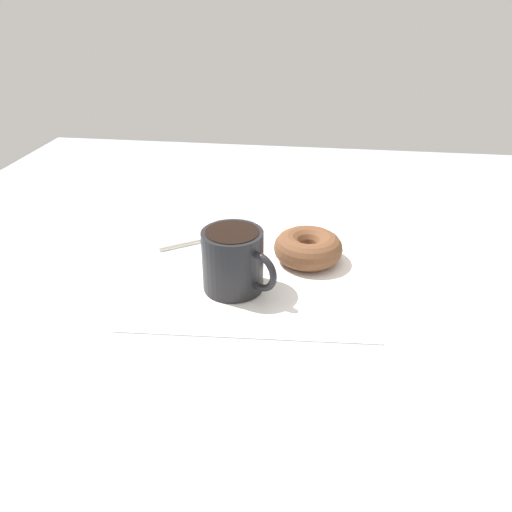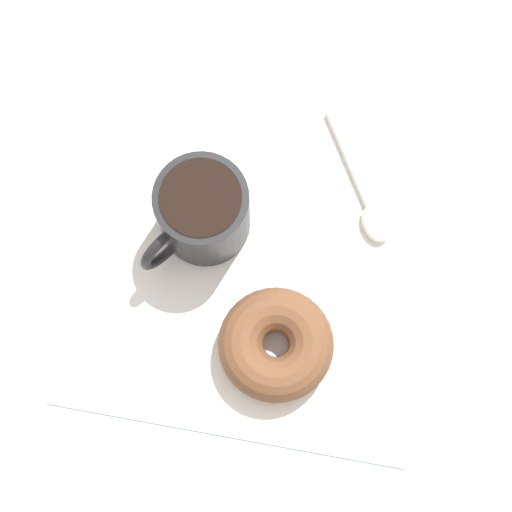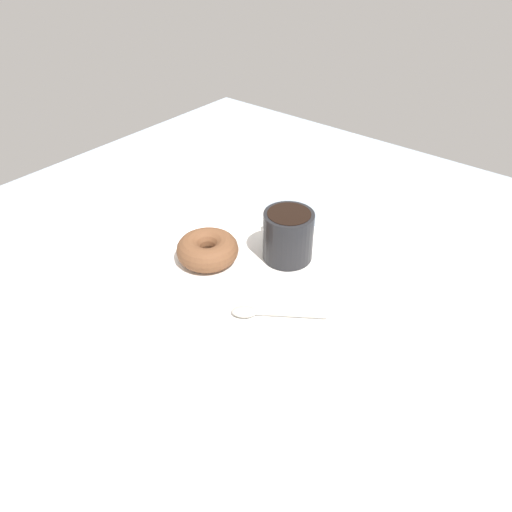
{
  "view_description": "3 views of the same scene",
  "coord_description": "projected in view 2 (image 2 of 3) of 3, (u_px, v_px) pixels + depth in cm",
  "views": [
    {
      "loc": [
        -63.05,
        -10.03,
        36.55
      ],
      "look_at": [
        -1.7,
        -1.64,
        2.3
      ],
      "focal_mm": 35.0,
      "sensor_mm": 36.0,
      "label": 1
    },
    {
      "loc": [
        2.27,
        -18.03,
        76.02
      ],
      "look_at": [
        -1.7,
        -1.64,
        2.3
      ],
      "focal_mm": 60.0,
      "sensor_mm": 36.0,
      "label": 2
    },
    {
      "loc": [
        47.82,
        38.38,
        49.13
      ],
      "look_at": [
        -1.7,
        -1.64,
        2.3
      ],
      "focal_mm": 35.0,
      "sensor_mm": 36.0,
      "label": 3
    }
  ],
  "objects": [
    {
      "name": "ground_plane",
      "position": [
        278.0,
        251.0,
        0.79
      ],
      "size": [
        120.0,
        120.0,
        2.0
      ],
      "primitive_type": "cube",
      "color": "#99A8B7"
    },
    {
      "name": "napkin",
      "position": [
        256.0,
        261.0,
        0.78
      ],
      "size": [
        33.53,
        33.53,
        0.3
      ],
      "primitive_type": "cube",
      "rotation": [
        0.0,
        0.0,
        0.06
      ],
      "color": "white",
      "rests_on": "ground_plane"
    },
    {
      "name": "coffee_cup",
      "position": [
        202.0,
        212.0,
        0.74
      ],
      "size": [
        8.33,
        10.42,
        8.29
      ],
      "color": "black",
      "rests_on": "napkin"
    },
    {
      "name": "donut",
      "position": [
        276.0,
        344.0,
        0.74
      ],
      "size": [
        10.07,
        10.07,
        3.96
      ],
      "primitive_type": "torus",
      "color": "brown",
      "rests_on": "napkin"
    },
    {
      "name": "spoon",
      "position": [
        367.0,
        206.0,
        0.78
      ],
      "size": [
        8.84,
        11.96,
        0.9
      ],
      "color": "#B7B2A8",
      "rests_on": "napkin"
    }
  ]
}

